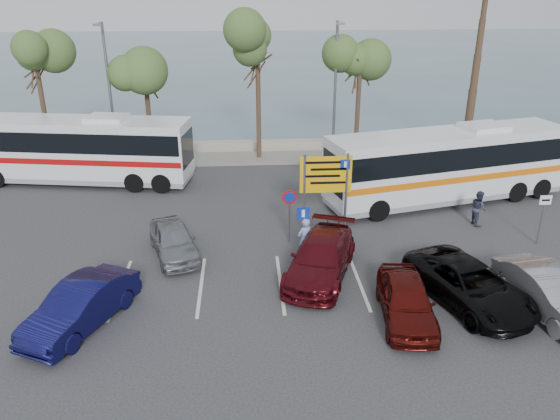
{
  "coord_description": "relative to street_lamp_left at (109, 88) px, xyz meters",
  "views": [
    {
      "loc": [
        -2.38,
        -18.33,
        10.29
      ],
      "look_at": [
        -0.95,
        3.0,
        1.22
      ],
      "focal_mm": 35.0,
      "sensor_mm": 36.0,
      "label": 1
    }
  ],
  "objects": [
    {
      "name": "ground",
      "position": [
        10.0,
        -13.52,
        -4.6
      ],
      "size": [
        120.0,
        120.0,
        0.0
      ],
      "primitive_type": "plane",
      "color": "#2D2E30",
      "rests_on": "ground"
    },
    {
      "name": "kerb_strip",
      "position": [
        10.0,
        0.48,
        -4.52
      ],
      "size": [
        44.0,
        2.4,
        0.15
      ],
      "primitive_type": "cube",
      "color": "gray",
      "rests_on": "ground"
    },
    {
      "name": "tree_far_left",
      "position": [
        -4.0,
        0.48,
        1.73
      ],
      "size": [
        3.2,
        3.2,
        7.6
      ],
      "color": "#382619",
      "rests_on": "kerb_strip"
    },
    {
      "name": "sign_no_stop",
      "position": [
        9.4,
        -11.13,
        -3.02
      ],
      "size": [
        0.6,
        0.08,
        2.35
      ],
      "color": "slate",
      "rests_on": "ground"
    },
    {
      "name": "lane_markings",
      "position": [
        8.86,
        -14.52,
        -4.6
      ],
      "size": [
        12.02,
        4.2,
        0.01
      ],
      "primitive_type": null,
      "color": "silver",
      "rests_on": "ground"
    },
    {
      "name": "sign_taxi",
      "position": [
        19.8,
        -12.03,
        -3.18
      ],
      "size": [
        0.5,
        0.07,
        2.2
      ],
      "color": "slate",
      "rests_on": "ground"
    },
    {
      "name": "car_red",
      "position": [
        12.73,
        -17.02,
        -3.91
      ],
      "size": [
        2.06,
        4.21,
        1.38
      ],
      "primitive_type": "imported",
      "rotation": [
        0.0,
        0.0,
        -0.11
      ],
      "color": "#4E0E0B",
      "rests_on": "ground"
    },
    {
      "name": "direction_sign",
      "position": [
        11.0,
        -10.32,
        -2.17
      ],
      "size": [
        2.2,
        0.12,
        3.6
      ],
      "color": "slate",
      "rests_on": "ground"
    },
    {
      "name": "car_silver_b",
      "position": [
        17.53,
        -17.02,
        -3.86
      ],
      "size": [
        2.32,
        4.69,
        1.48
      ],
      "primitive_type": "imported",
      "rotation": [
        0.0,
        0.0,
        0.18
      ],
      "color": "gray",
      "rests_on": "ground"
    },
    {
      "name": "sea",
      "position": [
        10.0,
        46.48,
        -4.59
      ],
      "size": [
        140.0,
        140.0,
        0.0
      ],
      "primitive_type": "plane",
      "color": "#405A66",
      "rests_on": "ground"
    },
    {
      "name": "tree_mid",
      "position": [
        8.5,
        0.48,
        2.06
      ],
      "size": [
        3.2,
        3.2,
        8.0
      ],
      "color": "#382619",
      "rests_on": "kerb_strip"
    },
    {
      "name": "pedestrian_far",
      "position": [
        18.04,
        -9.9,
        -3.79
      ],
      "size": [
        0.67,
        0.83,
        1.61
      ],
      "primitive_type": "imported",
      "rotation": [
        0.0,
        0.0,
        1.65
      ],
      "color": "#31354A",
      "rests_on": "ground"
    },
    {
      "name": "suv_black",
      "position": [
        15.13,
        -16.21,
        -3.9
      ],
      "size": [
        3.87,
        5.55,
        1.41
      ],
      "primitive_type": "imported",
      "rotation": [
        0.0,
        0.0,
        0.33
      ],
      "color": "black",
      "rests_on": "ground"
    },
    {
      "name": "car_silver_a",
      "position": [
        4.68,
        -12.02,
        -3.94
      ],
      "size": [
        2.64,
        4.17,
        1.32
      ],
      "primitive_type": "imported",
      "rotation": [
        0.0,
        0.0,
        0.3
      ],
      "color": "gray",
      "rests_on": "ground"
    },
    {
      "name": "car_blue",
      "position": [
        2.28,
        -16.72,
        -3.87
      ],
      "size": [
        3.27,
        4.63,
        1.45
      ],
      "primitive_type": "imported",
      "rotation": [
        0.0,
        0.0,
        -0.44
      ],
      "color": "#0E0E44",
      "rests_on": "ground"
    },
    {
      "name": "tree_left",
      "position": [
        2.0,
        0.48,
        1.41
      ],
      "size": [
        3.2,
        3.2,
        7.2
      ],
      "color": "#382619",
      "rests_on": "kerb_strip"
    },
    {
      "name": "street_lamp_left",
      "position": [
        0.0,
        0.0,
        0.0
      ],
      "size": [
        0.45,
        1.15,
        8.01
      ],
      "color": "slate",
      "rests_on": "kerb_strip"
    },
    {
      "name": "street_lamp_right",
      "position": [
        13.0,
        0.0,
        0.0
      ],
      "size": [
        0.45,
        1.15,
        8.01
      ],
      "color": "slate",
      "rests_on": "kerb_strip"
    },
    {
      "name": "coach_bus_right",
      "position": [
        17.5,
        -7.02,
        -2.84
      ],
      "size": [
        12.43,
        5.48,
        3.79
      ],
      "color": "silver",
      "rests_on": "ground"
    },
    {
      "name": "pedestrian_near",
      "position": [
        9.86,
        -12.83,
        -3.69
      ],
      "size": [
        0.79,
        0.71,
        1.81
      ],
      "primitive_type": "imported",
      "rotation": [
        0.0,
        0.0,
        3.69
      ],
      "color": "#8091BB",
      "rests_on": "ground"
    },
    {
      "name": "sign_parking",
      "position": [
        9.8,
        -12.73,
        -3.13
      ],
      "size": [
        0.5,
        0.07,
        2.25
      ],
      "color": "slate",
      "rests_on": "ground"
    },
    {
      "name": "seawall",
      "position": [
        10.0,
        2.48,
        -4.3
      ],
      "size": [
        48.0,
        0.8,
        0.6
      ],
      "primitive_type": "cube",
      "color": "#A29782",
      "rests_on": "ground"
    },
    {
      "name": "tree_right",
      "position": [
        14.5,
        0.48,
        1.57
      ],
      "size": [
        3.2,
        3.2,
        7.4
      ],
      "color": "#382619",
      "rests_on": "kerb_strip"
    },
    {
      "name": "car_maroon",
      "position": [
        10.33,
        -14.04,
        -3.87
      ],
      "size": [
        3.67,
        5.44,
        1.46
      ],
      "primitive_type": "imported",
      "rotation": [
        0.0,
        0.0,
        -0.35
      ],
      "color": "#530D15",
      "rests_on": "ground"
    },
    {
      "name": "coach_bus_left",
      "position": [
        -1.3,
        -3.02,
        -2.86
      ],
      "size": [
        12.26,
        4.43,
        3.74
      ],
      "color": "silver",
      "rests_on": "ground"
    }
  ]
}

